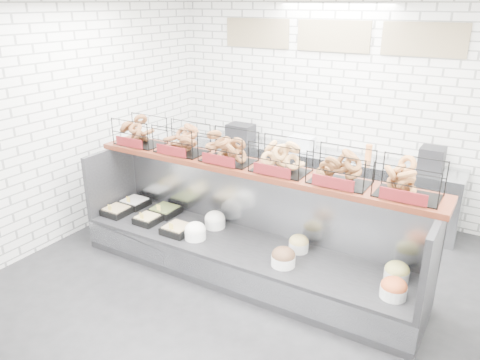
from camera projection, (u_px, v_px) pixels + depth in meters
The scene contains 5 objects.
ground at pixel (229, 287), 5.17m from camera, with size 5.50×5.50×0.00m, color black.
room_shell at pixel (258, 92), 4.91m from camera, with size 5.02×5.51×3.01m.
display_case at pixel (244, 247), 5.33m from camera, with size 4.00×0.90×1.20m.
bagel_shelf at pixel (254, 154), 5.08m from camera, with size 4.10×0.50×0.40m.
prep_counter at pixel (316, 180), 6.94m from camera, with size 4.00×0.60×1.20m.
Camera 1 is at (2.37, -3.71, 2.96)m, focal length 35.00 mm.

